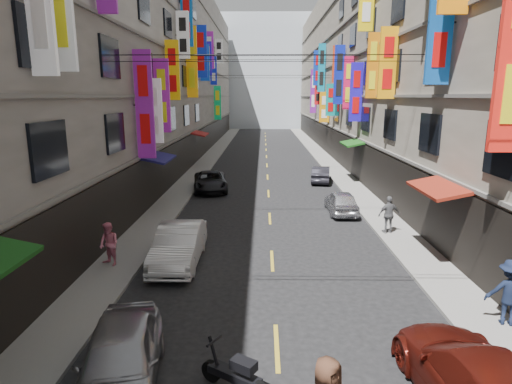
{
  "coord_description": "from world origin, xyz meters",
  "views": [
    {
      "loc": [
        -0.38,
        2.01,
        6.39
      ],
      "look_at": [
        -0.53,
        11.16,
        4.33
      ],
      "focal_mm": 30.0,
      "sensor_mm": 36.0,
      "label": 1
    }
  ],
  "objects_px": {
    "scooter_far_right": "(343,204)",
    "car_left_far": "(210,181)",
    "pedestrian_lfar": "(109,244)",
    "scooter_crossing": "(236,374)",
    "car_left_mid": "(179,245)",
    "pedestrian_rnear": "(510,292)",
    "car_right_far": "(321,174)",
    "car_left_near": "(120,360)",
    "car_right_mid": "(341,202)",
    "pedestrian_rfar": "(389,215)"
  },
  "relations": [
    {
      "from": "scooter_far_right",
      "to": "car_left_near",
      "type": "relative_size",
      "value": 0.42
    },
    {
      "from": "scooter_crossing",
      "to": "pedestrian_rnear",
      "type": "bearing_deg",
      "value": -36.76
    },
    {
      "from": "car_right_mid",
      "to": "pedestrian_rnear",
      "type": "bearing_deg",
      "value": 102.02
    },
    {
      "from": "scooter_far_right",
      "to": "car_right_far",
      "type": "xyz_separation_m",
      "value": [
        -0.14,
        8.42,
        0.18
      ]
    },
    {
      "from": "car_left_near",
      "to": "pedestrian_lfar",
      "type": "distance_m",
      "value": 7.37
    },
    {
      "from": "scooter_far_right",
      "to": "car_left_far",
      "type": "bearing_deg",
      "value": -29.76
    },
    {
      "from": "scooter_crossing",
      "to": "scooter_far_right",
      "type": "height_order",
      "value": "same"
    },
    {
      "from": "car_left_far",
      "to": "car_right_far",
      "type": "bearing_deg",
      "value": 12.83
    },
    {
      "from": "scooter_far_right",
      "to": "car_right_far",
      "type": "relative_size",
      "value": 0.48
    },
    {
      "from": "car_left_near",
      "to": "car_right_far",
      "type": "distance_m",
      "value": 24.81
    },
    {
      "from": "pedestrian_lfar",
      "to": "car_left_mid",
      "type": "bearing_deg",
      "value": 44.16
    },
    {
      "from": "car_left_near",
      "to": "car_right_mid",
      "type": "xyz_separation_m",
      "value": [
        7.51,
        14.88,
        -0.09
      ]
    },
    {
      "from": "car_right_far",
      "to": "pedestrian_lfar",
      "type": "distance_m",
      "value": 19.62
    },
    {
      "from": "scooter_far_right",
      "to": "pedestrian_rfar",
      "type": "relative_size",
      "value": 1.02
    },
    {
      "from": "car_left_mid",
      "to": "pedestrian_rfar",
      "type": "relative_size",
      "value": 2.62
    },
    {
      "from": "car_left_mid",
      "to": "pedestrian_rnear",
      "type": "bearing_deg",
      "value": -24.72
    },
    {
      "from": "car_left_mid",
      "to": "pedestrian_rnear",
      "type": "distance_m",
      "value": 11.12
    },
    {
      "from": "car_left_far",
      "to": "car_right_mid",
      "type": "height_order",
      "value": "car_left_far"
    },
    {
      "from": "car_left_near",
      "to": "pedestrian_lfar",
      "type": "bearing_deg",
      "value": 101.45
    },
    {
      "from": "car_left_far",
      "to": "pedestrian_rfar",
      "type": "distance_m",
      "value": 13.47
    },
    {
      "from": "car_left_far",
      "to": "car_right_far",
      "type": "height_order",
      "value": "car_left_far"
    },
    {
      "from": "pedestrian_rnear",
      "to": "scooter_crossing",
      "type": "bearing_deg",
      "value": 38.18
    },
    {
      "from": "car_right_mid",
      "to": "car_right_far",
      "type": "distance_m",
      "value": 8.77
    },
    {
      "from": "pedestrian_rnear",
      "to": "car_left_mid",
      "type": "bearing_deg",
      "value": -6.96
    },
    {
      "from": "pedestrian_lfar",
      "to": "car_left_far",
      "type": "bearing_deg",
      "value": 113.82
    },
    {
      "from": "pedestrian_lfar",
      "to": "pedestrian_rnear",
      "type": "relative_size",
      "value": 0.88
    },
    {
      "from": "scooter_far_right",
      "to": "car_right_mid",
      "type": "distance_m",
      "value": 0.43
    },
    {
      "from": "pedestrian_rfar",
      "to": "pedestrian_rnear",
      "type": "bearing_deg",
      "value": 86.06
    },
    {
      "from": "car_left_near",
      "to": "car_right_mid",
      "type": "relative_size",
      "value": 1.14
    },
    {
      "from": "scooter_crossing",
      "to": "car_left_mid",
      "type": "bearing_deg",
      "value": 52.21
    },
    {
      "from": "car_left_mid",
      "to": "pedestrian_rfar",
      "type": "bearing_deg",
      "value": 21.2
    },
    {
      "from": "pedestrian_rfar",
      "to": "scooter_crossing",
      "type": "bearing_deg",
      "value": 48.76
    },
    {
      "from": "car_right_mid",
      "to": "pedestrian_rfar",
      "type": "bearing_deg",
      "value": 111.53
    },
    {
      "from": "car_left_far",
      "to": "pedestrian_rfar",
      "type": "relative_size",
      "value": 2.7
    },
    {
      "from": "car_right_far",
      "to": "car_left_far",
      "type": "bearing_deg",
      "value": 29.94
    },
    {
      "from": "scooter_far_right",
      "to": "pedestrian_lfar",
      "type": "height_order",
      "value": "pedestrian_lfar"
    },
    {
      "from": "car_left_near",
      "to": "scooter_crossing",
      "type": "bearing_deg",
      "value": -10.74
    },
    {
      "from": "car_left_far",
      "to": "car_right_far",
      "type": "distance_m",
      "value": 8.59
    },
    {
      "from": "car_left_near",
      "to": "car_left_far",
      "type": "distance_m",
      "value": 20.53
    },
    {
      "from": "car_left_far",
      "to": "car_left_mid",
      "type": "bearing_deg",
      "value": -96.89
    },
    {
      "from": "pedestrian_rnear",
      "to": "pedestrian_rfar",
      "type": "height_order",
      "value": "pedestrian_rnear"
    },
    {
      "from": "pedestrian_lfar",
      "to": "pedestrian_rfar",
      "type": "xyz_separation_m",
      "value": [
        11.67,
        4.12,
        0.05
      ]
    },
    {
      "from": "scooter_crossing",
      "to": "scooter_far_right",
      "type": "xyz_separation_m",
      "value": [
        5.1,
        15.27,
        0.0
      ]
    },
    {
      "from": "car_left_far",
      "to": "car_right_far",
      "type": "relative_size",
      "value": 1.27
    },
    {
      "from": "scooter_crossing",
      "to": "pedestrian_rfar",
      "type": "xyz_separation_m",
      "value": [
        6.47,
        11.03,
        0.56
      ]
    },
    {
      "from": "car_left_mid",
      "to": "car_right_mid",
      "type": "height_order",
      "value": "car_left_mid"
    },
    {
      "from": "car_right_far",
      "to": "pedestrian_rnear",
      "type": "distance_m",
      "value": 21.01
    },
    {
      "from": "car_left_far",
      "to": "scooter_crossing",
      "type": "bearing_deg",
      "value": -90.1
    },
    {
      "from": "pedestrian_lfar",
      "to": "pedestrian_rnear",
      "type": "height_order",
      "value": "pedestrian_rnear"
    },
    {
      "from": "car_right_mid",
      "to": "pedestrian_rfar",
      "type": "xyz_separation_m",
      "value": [
        1.51,
        -3.89,
        0.36
      ]
    }
  ]
}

